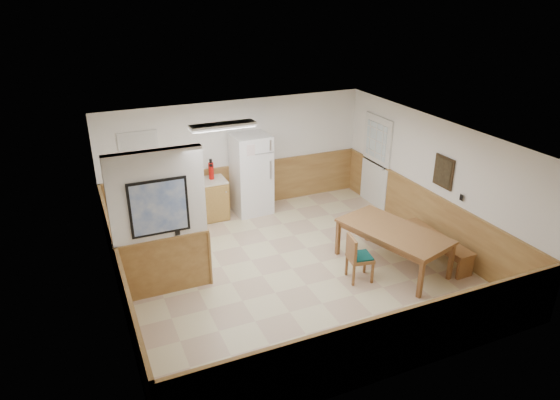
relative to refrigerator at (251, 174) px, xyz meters
name	(u,v)px	position (x,y,z in m)	size (l,w,h in m)	color
ground	(292,269)	(-0.20, -2.63, -0.90)	(6.00, 6.00, 0.00)	beige
ceiling	(294,137)	(-0.20, -2.63, 1.60)	(6.00, 6.00, 0.02)	white
back_wall	(237,156)	(-0.20, 0.37, 0.35)	(6.00, 0.02, 2.50)	white
right_wall	(433,181)	(2.80, -2.63, 0.35)	(0.02, 6.00, 2.50)	white
left_wall	(113,239)	(-3.20, -2.63, 0.35)	(0.02, 6.00, 2.50)	white
wainscot_back	(238,187)	(-0.20, 0.35, -0.40)	(6.00, 0.04, 1.00)	#AD8545
wainscot_right	(427,216)	(2.78, -2.63, -0.40)	(0.04, 6.00, 1.00)	#AD8545
wainscot_left	(120,281)	(-3.18, -2.63, -0.40)	(0.04, 6.00, 1.00)	#AD8545
partition_wall	(160,226)	(-2.45, -2.43, 0.33)	(1.50, 0.20, 2.50)	white
kitchen_counter	(190,202)	(-1.41, 0.05, -0.44)	(2.20, 0.61, 1.00)	#A8823B
exterior_door	(376,161)	(2.76, -0.73, 0.15)	(0.07, 1.02, 2.15)	silver
kitchen_window	(139,155)	(-2.30, 0.35, 0.65)	(0.80, 0.04, 1.00)	silver
wall_painting	(444,172)	(2.76, -2.93, 0.65)	(0.04, 0.50, 0.60)	#312313
fluorescent_fixture	(223,126)	(-1.00, -1.33, 1.55)	(1.20, 0.30, 0.09)	silver
refrigerator	(251,174)	(0.00, 0.00, 0.00)	(0.82, 0.74, 1.80)	white
dining_table	(394,234)	(1.50, -3.26, -0.24)	(1.52, 2.19, 0.75)	olive
dining_bench	(436,241)	(2.45, -3.33, -0.55)	(0.41, 1.66, 0.45)	olive
dining_chair	(356,255)	(0.65, -3.39, -0.40)	(0.61, 0.47, 0.85)	olive
fire_extinguisher	(211,170)	(-0.88, 0.09, 0.20)	(0.13, 0.13, 0.45)	#B20E09
soap_bottle	(144,183)	(-2.32, 0.09, 0.12)	(0.08, 0.08, 0.24)	#1A9342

